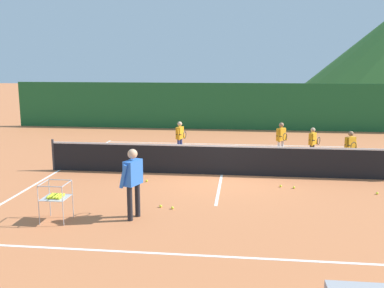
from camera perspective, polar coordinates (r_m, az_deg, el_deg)
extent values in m
plane|color=#C67042|center=(13.94, 3.95, -4.10)|extent=(120.00, 120.00, 0.00)
cube|color=white|center=(8.31, 1.89, -14.57)|extent=(10.92, 0.08, 0.01)
cube|color=white|center=(19.14, 4.73, -0.03)|extent=(10.92, 0.08, 0.01)
cube|color=white|center=(15.19, -17.12, -3.31)|extent=(0.08, 11.31, 0.01)
cube|color=white|center=(13.93, 3.95, -4.09)|extent=(0.08, 6.20, 0.01)
cylinder|color=#333338|center=(15.15, -17.90, -1.36)|extent=(0.08, 0.08, 1.05)
cube|color=black|center=(13.83, 3.98, -2.25)|extent=(11.22, 0.02, 0.92)
cube|color=white|center=(13.73, 4.00, -0.28)|extent=(11.22, 0.03, 0.06)
cylinder|color=black|center=(9.97, -8.24, -7.80)|extent=(0.12, 0.12, 0.81)
cylinder|color=black|center=(10.21, -7.23, -7.33)|extent=(0.12, 0.12, 0.81)
cube|color=blue|center=(9.90, -7.83, -3.76)|extent=(0.38, 0.53, 0.57)
sphere|color=#DBAD84|center=(9.80, -7.89, -1.31)|extent=(0.22, 0.22, 0.22)
cylinder|color=blue|center=(9.72, -9.09, -4.26)|extent=(0.24, 0.16, 0.56)
cylinder|color=blue|center=(10.15, -7.12, -3.61)|extent=(0.19, 0.14, 0.56)
torus|color=#262628|center=(10.30, -8.31, -3.67)|extent=(0.12, 0.28, 0.29)
cylinder|color=black|center=(10.17, -7.18, -3.84)|extent=(0.22, 0.10, 0.03)
cylinder|color=navy|center=(16.92, -1.46, -0.30)|extent=(0.10, 0.10, 0.65)
cylinder|color=navy|center=(16.70, -1.79, -0.45)|extent=(0.10, 0.10, 0.65)
cube|color=orange|center=(16.71, -1.64, 1.50)|extent=(0.27, 0.42, 0.46)
sphere|color=#DBAD84|center=(16.66, -1.64, 2.68)|extent=(0.18, 0.18, 0.18)
cylinder|color=orange|center=(16.90, -1.17, 1.51)|extent=(0.19, 0.11, 0.45)
cylinder|color=orange|center=(16.50, -1.83, 1.26)|extent=(0.15, 0.10, 0.45)
torus|color=#262628|center=(16.40, -0.97, 1.21)|extent=(0.09, 0.29, 0.29)
cylinder|color=black|center=(16.49, -1.76, 1.26)|extent=(0.22, 0.08, 0.03)
cylinder|color=silver|center=(16.78, 11.86, -0.60)|extent=(0.10, 0.10, 0.67)
cylinder|color=silver|center=(16.57, 11.41, -0.72)|extent=(0.10, 0.10, 0.67)
cube|color=orange|center=(16.58, 11.71, 1.27)|extent=(0.38, 0.43, 0.47)
sphere|color=#996B4C|center=(16.52, 11.76, 2.48)|extent=(0.18, 0.18, 0.18)
cylinder|color=orange|center=(16.75, 12.27, 1.24)|extent=(0.19, 0.16, 0.46)
cylinder|color=orange|center=(16.37, 11.40, 1.05)|extent=(0.15, 0.14, 0.46)
torus|color=#262628|center=(16.24, 12.21, 0.92)|extent=(0.19, 0.25, 0.29)
cylinder|color=black|center=(16.36, 11.46, 1.02)|extent=(0.20, 0.15, 0.03)
cylinder|color=black|center=(16.52, 15.72, -1.04)|extent=(0.09, 0.09, 0.61)
cylinder|color=black|center=(16.31, 15.44, -1.18)|extent=(0.09, 0.09, 0.61)
cube|color=orange|center=(16.32, 15.67, 0.68)|extent=(0.32, 0.40, 0.43)
sphere|color=#DBAD84|center=(16.27, 15.73, 1.81)|extent=(0.17, 0.17, 0.17)
cylinder|color=orange|center=(16.50, 16.08, 0.67)|extent=(0.18, 0.14, 0.42)
cylinder|color=orange|center=(16.12, 15.53, 0.46)|extent=(0.14, 0.12, 0.42)
torus|color=#262628|center=(16.03, 16.43, 0.40)|extent=(0.16, 0.27, 0.29)
cylinder|color=black|center=(16.11, 15.61, 0.49)|extent=(0.21, 0.13, 0.03)
cylinder|color=navy|center=(15.78, 20.37, -1.82)|extent=(0.09, 0.09, 0.63)
cylinder|color=navy|center=(15.59, 19.82, -1.93)|extent=(0.09, 0.09, 0.63)
cube|color=orange|center=(15.58, 20.22, 0.07)|extent=(0.40, 0.37, 0.45)
sphere|color=#996B4C|center=(15.53, 20.30, 1.29)|extent=(0.18, 0.18, 0.18)
cylinder|color=orange|center=(15.73, 20.86, 0.02)|extent=(0.16, 0.18, 0.44)
cylinder|color=orange|center=(15.40, 19.82, -0.15)|extent=(0.13, 0.14, 0.44)
torus|color=#262628|center=(15.24, 20.61, -0.29)|extent=(0.24, 0.20, 0.29)
cylinder|color=black|center=(15.38, 19.88, -0.14)|extent=(0.16, 0.19, 0.03)
cylinder|color=#B7B7BC|center=(10.67, -18.33, -6.78)|extent=(0.02, 0.02, 0.89)
cylinder|color=#B7B7BC|center=(10.45, -15.53, -6.99)|extent=(0.02, 0.02, 0.89)
cylinder|color=#B7B7BC|center=(10.19, -19.66, -7.68)|extent=(0.02, 0.02, 0.89)
cylinder|color=#B7B7BC|center=(9.96, -16.74, -7.93)|extent=(0.02, 0.02, 0.89)
cube|color=#B7B7BC|center=(10.28, -17.60, -6.78)|extent=(0.56, 0.56, 0.01)
cube|color=#B7B7BC|center=(10.44, -17.08, -4.55)|extent=(0.56, 0.02, 0.02)
cube|color=#B7B7BC|center=(9.95, -18.37, -5.38)|extent=(0.56, 0.02, 0.02)
cube|color=#B7B7BC|center=(10.31, -19.13, -4.87)|extent=(0.02, 0.56, 0.02)
cube|color=#B7B7BC|center=(10.08, -16.25, -5.04)|extent=(0.02, 0.56, 0.02)
sphere|color=yellow|center=(10.21, -18.56, -6.75)|extent=(0.07, 0.07, 0.07)
sphere|color=yellow|center=(10.27, -18.44, -6.64)|extent=(0.07, 0.07, 0.07)
sphere|color=yellow|center=(10.33, -18.26, -6.56)|extent=(0.07, 0.07, 0.07)
sphere|color=yellow|center=(10.38, -18.11, -6.45)|extent=(0.07, 0.07, 0.07)
sphere|color=yellow|center=(10.44, -17.99, -6.34)|extent=(0.07, 0.07, 0.07)
sphere|color=yellow|center=(10.19, -18.24, -6.75)|extent=(0.07, 0.07, 0.07)
sphere|color=yellow|center=(10.24, -18.07, -6.66)|extent=(0.07, 0.07, 0.07)
sphere|color=yellow|center=(10.31, -17.96, -6.58)|extent=(0.07, 0.07, 0.07)
sphere|color=yellow|center=(10.36, -17.80, -6.48)|extent=(0.07, 0.07, 0.07)
sphere|color=yellow|center=(10.41, -17.65, -6.37)|extent=(0.07, 0.07, 0.07)
sphere|color=yellow|center=(10.16, -17.90, -6.80)|extent=(0.07, 0.07, 0.07)
sphere|color=yellow|center=(10.22, -17.73, -6.72)|extent=(0.07, 0.07, 0.07)
sphere|color=yellow|center=(10.28, -17.59, -6.60)|extent=(0.07, 0.07, 0.07)
sphere|color=yellow|center=(10.33, -17.47, -6.48)|extent=(0.07, 0.07, 0.07)
sphere|color=yellow|center=(10.38, -17.35, -6.40)|extent=(0.07, 0.07, 0.07)
sphere|color=yellow|center=(10.13, -17.56, -6.81)|extent=(0.07, 0.07, 0.07)
sphere|color=yellow|center=(10.19, -17.44, -6.74)|extent=(0.07, 0.07, 0.07)
sphere|color=yellow|center=(10.25, -17.29, -6.60)|extent=(0.07, 0.07, 0.07)
sphere|color=yellow|center=(10.31, -17.15, -6.51)|extent=(0.07, 0.07, 0.07)
sphere|color=yellow|center=(10.36, -17.01, -6.40)|extent=(0.07, 0.07, 0.07)
sphere|color=yellow|center=(10.11, -17.23, -6.86)|extent=(0.07, 0.07, 0.07)
sphere|color=yellow|center=(10.16, -17.07, -6.77)|extent=(0.07, 0.07, 0.07)
sphere|color=yellow|center=(10.22, -16.94, -6.66)|extent=(0.07, 0.07, 0.07)
sphere|color=yellow|center=(10.28, -16.78, -6.53)|extent=(0.07, 0.07, 0.07)
sphere|color=yellow|center=(10.34, -16.65, -6.43)|extent=(0.07, 0.07, 0.07)
sphere|color=yellow|center=(10.74, -2.61, -8.43)|extent=(0.07, 0.07, 0.07)
sphere|color=yellow|center=(12.75, 13.35, -5.61)|extent=(0.07, 0.07, 0.07)
sphere|color=yellow|center=(13.16, -6.03, -4.87)|extent=(0.07, 0.07, 0.07)
sphere|color=yellow|center=(12.91, 23.32, -6.01)|extent=(0.07, 0.07, 0.07)
sphere|color=yellow|center=(10.87, -4.18, -8.20)|extent=(0.07, 0.07, 0.07)
sphere|color=yellow|center=(12.81, 11.66, -5.47)|extent=(0.07, 0.07, 0.07)
cube|color=#1E5B2D|center=(23.34, 5.16, 4.99)|extent=(24.02, 0.08, 2.51)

